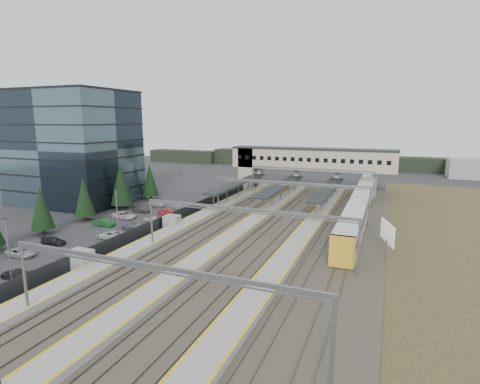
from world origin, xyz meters
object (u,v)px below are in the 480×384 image
at_px(footbridge, 300,161).
at_px(train, 362,201).
at_px(office_building, 73,147).
at_px(billboard, 387,233).
at_px(relay_cabin_near, 81,260).
at_px(relay_cabin_far, 172,222).

relative_size(footbridge, train, 0.62).
height_order(office_building, train, office_building).
distance_m(footbridge, train, 23.55).
bearing_deg(train, billboard, -78.52).
distance_m(relay_cabin_near, billboard, 39.71).
height_order(train, billboard, billboard).
bearing_deg(billboard, relay_cabin_near, -151.29).
xyz_separation_m(office_building, relay_cabin_near, (30.19, -29.60, -11.02)).
bearing_deg(billboard, relay_cabin_far, 179.67).
distance_m(relay_cabin_far, train, 37.72).
bearing_deg(relay_cabin_near, office_building, 135.57).
height_order(footbridge, train, footbridge).
distance_m(relay_cabin_near, train, 52.81).
bearing_deg(relay_cabin_near, relay_cabin_far, 87.01).
xyz_separation_m(relay_cabin_near, train, (29.81, 43.58, 1.05)).
xyz_separation_m(footbridge, train, (16.30, -16.02, -5.71)).
relative_size(train, billboard, 12.25).
bearing_deg(relay_cabin_near, footbridge, 77.23).
xyz_separation_m(relay_cabin_far, footbridge, (12.50, 40.34, 6.81)).
height_order(relay_cabin_far, billboard, billboard).
xyz_separation_m(relay_cabin_far, train, (28.80, 24.33, 1.10)).
xyz_separation_m(office_building, train, (60.00, 13.98, -9.97)).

